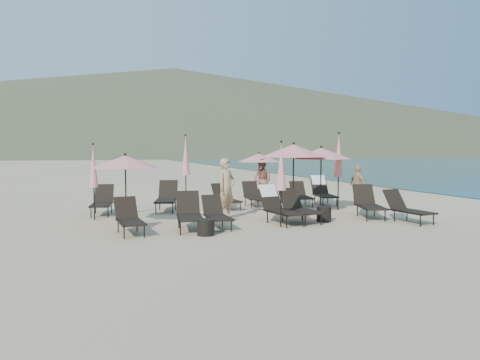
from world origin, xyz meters
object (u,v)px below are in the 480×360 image
object	(u,v)px
lounger_3	(299,207)
umbrella_closed_3	(186,156)
side_table_1	(324,214)
umbrella_closed_1	(339,156)
lounger_4	(368,203)
umbrella_open_1	(294,151)
side_table_0	(206,227)
lounger_0	(129,217)
umbrella_open_0	(125,162)
umbrella_closed_2	(93,167)
lounger_11	(323,191)
umbrella_closed_0	(281,167)
beachgoer_c	(358,185)
lounger_5	(407,208)
beachgoer_b	(262,180)
lounger_12	(278,205)
lounger_10	(301,194)
lounger_9	(253,195)
lounger_2	(216,213)
lounger_7	(167,197)
lounger_8	(226,197)
beachgoer_a	(226,189)
umbrella_open_3	(259,158)

from	to	relation	value
lounger_3	umbrella_closed_3	bearing A→B (deg)	110.65
side_table_1	umbrella_closed_1	bearing A→B (deg)	49.63
lounger_4	umbrella_open_1	xyz separation A→B (m)	(-2.11, 1.14, 1.66)
side_table_0	lounger_0	bearing A→B (deg)	152.03
umbrella_open_0	umbrella_closed_2	size ratio (longest dim) A/B	0.87
lounger_11	umbrella_closed_0	xyz separation A→B (m)	(-3.83, -4.31, 1.17)
lounger_3	side_table_0	world-z (taller)	lounger_3
beachgoer_c	lounger_5	bearing A→B (deg)	159.93
lounger_4	beachgoer_b	xyz separation A→B (m)	(-1.56, 5.11, 0.42)
lounger_3	lounger_12	world-z (taller)	lounger_12
lounger_10	umbrella_open_0	xyz separation A→B (m)	(-6.94, -2.64, 1.42)
umbrella_open_0	umbrella_closed_3	xyz separation A→B (m)	(2.72, 4.09, 0.08)
lounger_9	umbrella_closed_0	size ratio (longest dim) A/B	0.68
beachgoer_b	umbrella_open_1	bearing A→B (deg)	-31.84
beachgoer_b	beachgoer_c	world-z (taller)	beachgoer_b
beachgoer_b	umbrella_open_0	bearing A→B (deg)	-78.86
umbrella_closed_3	side_table_1	distance (m)	6.31
side_table_0	lounger_2	bearing A→B (deg)	59.52
side_table_0	lounger_9	bearing A→B (deg)	57.01
lounger_12	umbrella_closed_2	size ratio (longest dim) A/B	0.77
lounger_2	lounger_3	bearing A→B (deg)	6.40
side_table_1	umbrella_closed_0	bearing A→B (deg)	-165.42
lounger_12	side_table_0	xyz separation A→B (m)	(-2.57, -1.19, -0.32)
lounger_10	lounger_12	bearing A→B (deg)	-115.06
lounger_11	umbrella_closed_2	size ratio (longest dim) A/B	0.79
lounger_7	umbrella_closed_2	size ratio (longest dim) A/B	0.81
lounger_3	lounger_7	distance (m)	5.07
umbrella_closed_3	lounger_11	bearing A→B (deg)	-15.01
umbrella_open_0	beachgoer_b	size ratio (longest dim) A/B	1.16
lounger_4	lounger_8	bearing A→B (deg)	155.42
umbrella_closed_1	umbrella_closed_3	size ratio (longest dim) A/B	1.01
umbrella_closed_0	umbrella_closed_3	size ratio (longest dim) A/B	0.88
beachgoer_b	umbrella_closed_3	bearing A→B (deg)	-112.58
lounger_2	beachgoer_a	xyz separation A→B (m)	(0.77, 1.41, 0.55)
lounger_5	lounger_10	size ratio (longest dim) A/B	1.02
lounger_11	umbrella_open_1	xyz separation A→B (m)	(-2.54, -2.50, 1.61)
lounger_8	umbrella_open_1	bearing A→B (deg)	-62.91
lounger_8	umbrella_closed_0	distance (m)	4.41
lounger_0	umbrella_closed_3	bearing A→B (deg)	59.26
lounger_11	umbrella_closed_2	xyz separation A→B (m)	(-8.73, -1.20, 1.13)
lounger_0	lounger_7	world-z (taller)	lounger_7
side_table_0	beachgoer_b	bearing A→B (deg)	56.35
lounger_4	side_table_0	xyz separation A→B (m)	(-5.75, -1.18, -0.27)
lounger_0	umbrella_closed_2	world-z (taller)	umbrella_closed_2
lounger_9	umbrella_open_3	size ratio (longest dim) A/B	0.81
beachgoer_c	lounger_3	bearing A→B (deg)	122.21
umbrella_closed_2	beachgoer_a	xyz separation A→B (m)	(3.91, -1.20, -0.71)
umbrella_closed_3	beachgoer_c	bearing A→B (deg)	-16.18
lounger_2	umbrella_closed_3	distance (m)	5.44
lounger_9	side_table_1	size ratio (longest dim) A/B	3.63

